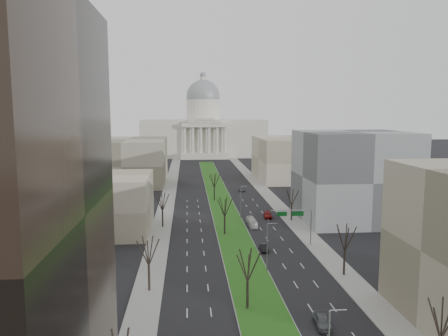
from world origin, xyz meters
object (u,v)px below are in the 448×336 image
car_grey_near (322,321)px  car_red (268,215)px  box_van (252,222)px  car_grey_far (242,189)px  car_black (264,248)px

car_grey_near → car_red: size_ratio=0.91×
box_van → car_red: bearing=55.4°
car_red → car_grey_far: size_ratio=1.13×
car_black → car_grey_far: car_black is taller
car_black → car_grey_far: size_ratio=0.91×
car_black → car_grey_far: bearing=88.7°
car_red → car_grey_near: bearing=-87.1°
car_grey_near → car_grey_far: car_grey_near is taller
car_grey_near → box_van: 53.15m
car_black → box_van: bearing=90.7°
car_red → box_van: box_van is taller
car_red → box_van: 10.49m
car_grey_near → car_black: bearing=97.5°
car_black → car_red: 29.46m
car_black → car_grey_far: (4.03, 69.87, -0.05)m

